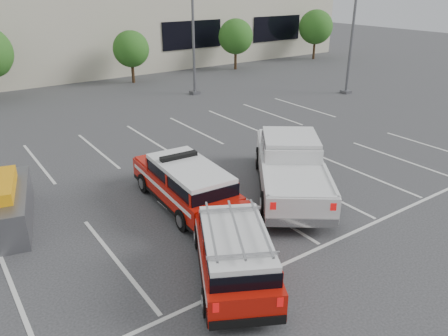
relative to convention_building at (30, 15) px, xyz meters
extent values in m
plane|color=#2E2E31|center=(-0.18, -31.86, -4.72)|extent=(120.00, 120.00, 0.00)
cube|color=silver|center=(-0.18, -27.36, -4.71)|extent=(23.00, 15.00, 0.01)
cube|color=#BCB59F|center=(-0.18, 0.14, -0.72)|extent=(60.00, 15.00, 8.00)
cylinder|color=#3F2B19|center=(4.82, -9.86, -3.96)|extent=(0.24, 0.24, 1.51)
sphere|color=#144B15|center=(4.82, -9.86, -2.11)|extent=(2.77, 2.77, 2.77)
sphere|color=#144B15|center=(5.22, -9.66, -2.53)|extent=(1.85, 1.85, 1.85)
cylinder|color=#3F2B19|center=(14.82, -9.86, -3.88)|extent=(0.24, 0.24, 1.67)
sphere|color=#144B15|center=(14.82, -9.86, -1.84)|extent=(3.07, 3.07, 3.07)
sphere|color=#144B15|center=(15.22, -9.66, -2.30)|extent=(2.05, 2.05, 2.05)
cylinder|color=#3F2B19|center=(24.82, -9.86, -3.80)|extent=(0.24, 0.24, 1.84)
sphere|color=#144B15|center=(24.82, -9.86, -1.56)|extent=(3.37, 3.37, 3.37)
sphere|color=#144B15|center=(25.22, -9.66, -2.07)|extent=(2.24, 2.24, 2.24)
cube|color=#59595E|center=(6.82, -15.86, -4.62)|extent=(0.60, 0.60, 0.20)
cylinder|color=#59595E|center=(6.82, -15.86, 0.28)|extent=(0.18, 0.18, 10.00)
cube|color=#59595E|center=(15.82, -21.86, -4.62)|extent=(0.60, 0.60, 0.20)
cylinder|color=#59595E|center=(15.82, -21.86, 0.28)|extent=(0.18, 0.18, 10.00)
cube|color=#AE1108|center=(-2.20, -29.91, -4.01)|extent=(2.17, 5.21, 0.78)
cube|color=black|center=(-2.23, -30.37, -3.42)|extent=(1.93, 3.72, 0.41)
cube|color=silver|center=(-2.23, -30.37, -3.14)|extent=(1.89, 3.65, 0.15)
cube|color=black|center=(-2.18, -29.58, -2.99)|extent=(1.39, 0.35, 0.14)
cube|color=silver|center=(1.62, -31.31, -3.85)|extent=(5.78, 6.66, 0.96)
cube|color=black|center=(1.97, -30.83, -3.12)|extent=(3.08, 3.13, 0.50)
cube|color=silver|center=(1.97, -30.83, -2.78)|extent=(3.01, 3.06, 0.18)
cube|color=#AE1108|center=(-3.22, -34.27, -4.04)|extent=(3.69, 4.85, 0.75)
cube|color=black|center=(-3.43, -34.66, -3.47)|extent=(2.90, 3.52, 0.39)
cube|color=silver|center=(-3.43, -34.66, -3.20)|extent=(2.84, 3.45, 0.14)
cube|color=#A5A5A8|center=(-3.43, -34.66, -2.96)|extent=(2.80, 3.27, 0.05)
camera|label=1|loc=(-9.04, -42.17, 2.66)|focal=35.00mm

